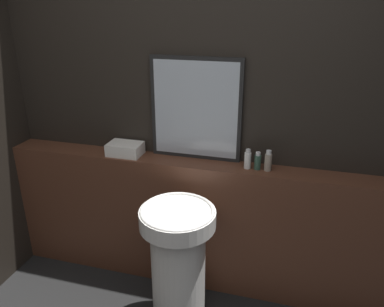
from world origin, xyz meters
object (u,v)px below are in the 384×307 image
Objects in this scene: shampoo_bottle at (248,159)px; towel_stack at (125,149)px; pedestal_sink at (178,262)px; conditioner_bottle at (258,161)px; mirror at (196,109)px; lotion_bottle at (268,161)px.

towel_stack is at bearing 180.00° from shampoo_bottle.
conditioner_bottle reaches higher than pedestal_sink.
conditioner_bottle is at bearing -10.86° from mirror.
conditioner_bottle reaches higher than towel_stack.
mirror is 2.90× the size of towel_stack.
towel_stack is at bearing -170.38° from mirror.
pedestal_sink is at bearing -39.24° from towel_stack.
mirror reaches higher than conditioner_bottle.
towel_stack is at bearing 180.00° from lotion_bottle.
lotion_bottle is at bearing -9.46° from mirror.
pedestal_sink is at bearing -138.29° from lotion_bottle.
pedestal_sink is 0.86m from towel_stack.
shampoo_bottle reaches higher than pedestal_sink.
mirror reaches higher than pedestal_sink.
towel_stack is 0.92m from conditioner_bottle.
towel_stack is (-0.49, -0.08, -0.30)m from mirror.
shampoo_bottle is 1.11× the size of conditioner_bottle.
pedestal_sink is 0.98m from mirror.
shampoo_bottle reaches higher than conditioner_bottle.
pedestal_sink is 1.23× the size of mirror.
mirror is at bearing 9.62° from towel_stack.
lotion_bottle is at bearing 41.71° from pedestal_sink.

